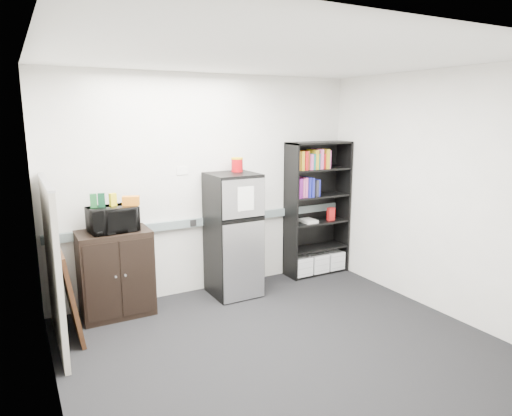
# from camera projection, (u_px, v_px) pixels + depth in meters

# --- Properties ---
(floor) EXTENTS (4.00, 4.00, 0.00)m
(floor) POSITION_uv_depth(u_px,v_px,m) (282.00, 345.00, 4.46)
(floor) COLOR black
(floor) RESTS_ON ground
(wall_back) EXTENTS (4.00, 0.02, 2.70)m
(wall_back) POSITION_uv_depth(u_px,v_px,m) (209.00, 185.00, 5.69)
(wall_back) COLOR silver
(wall_back) RESTS_ON floor
(wall_right) EXTENTS (0.02, 3.50, 2.70)m
(wall_right) POSITION_uv_depth(u_px,v_px,m) (435.00, 193.00, 5.12)
(wall_right) COLOR silver
(wall_right) RESTS_ON floor
(wall_left) EXTENTS (0.02, 3.50, 2.70)m
(wall_left) POSITION_uv_depth(u_px,v_px,m) (45.00, 238.00, 3.25)
(wall_left) COLOR silver
(wall_left) RESTS_ON floor
(ceiling) EXTENTS (4.00, 3.50, 0.02)m
(ceiling) POSITION_uv_depth(u_px,v_px,m) (285.00, 57.00, 3.91)
(ceiling) COLOR white
(ceiling) RESTS_ON wall_back
(electrical_raceway) EXTENTS (3.92, 0.05, 0.10)m
(electrical_raceway) POSITION_uv_depth(u_px,v_px,m) (211.00, 220.00, 5.75)
(electrical_raceway) COLOR slate
(electrical_raceway) RESTS_ON wall_back
(wall_note) EXTENTS (0.14, 0.00, 0.10)m
(wall_note) POSITION_uv_depth(u_px,v_px,m) (182.00, 171.00, 5.48)
(wall_note) COLOR white
(wall_note) RESTS_ON wall_back
(bookshelf) EXTENTS (0.90, 0.34, 1.85)m
(bookshelf) POSITION_uv_depth(u_px,v_px,m) (317.00, 210.00, 6.33)
(bookshelf) COLOR black
(bookshelf) RESTS_ON floor
(cubicle_partition) EXTENTS (0.06, 1.30, 1.62)m
(cubicle_partition) POSITION_uv_depth(u_px,v_px,m) (53.00, 265.00, 4.33)
(cubicle_partition) COLOR #A49F91
(cubicle_partition) RESTS_ON floor
(cabinet) EXTENTS (0.77, 0.51, 0.96)m
(cabinet) POSITION_uv_depth(u_px,v_px,m) (116.00, 273.00, 5.07)
(cabinet) COLOR black
(cabinet) RESTS_ON floor
(microwave) EXTENTS (0.53, 0.39, 0.28)m
(microwave) POSITION_uv_depth(u_px,v_px,m) (113.00, 219.00, 4.93)
(microwave) COLOR black
(microwave) RESTS_ON cabinet
(snack_box_a) EXTENTS (0.07, 0.06, 0.15)m
(snack_box_a) POSITION_uv_depth(u_px,v_px,m) (93.00, 201.00, 4.83)
(snack_box_a) COLOR #185626
(snack_box_a) RESTS_ON microwave
(snack_box_b) EXTENTS (0.08, 0.07, 0.15)m
(snack_box_b) POSITION_uv_depth(u_px,v_px,m) (101.00, 200.00, 4.87)
(snack_box_b) COLOR #0D3A21
(snack_box_b) RESTS_ON microwave
(snack_box_c) EXTENTS (0.08, 0.07, 0.14)m
(snack_box_c) POSITION_uv_depth(u_px,v_px,m) (113.00, 200.00, 4.93)
(snack_box_c) COLOR yellow
(snack_box_c) RESTS_ON microwave
(snack_bag) EXTENTS (0.20, 0.15, 0.10)m
(snack_bag) POSITION_uv_depth(u_px,v_px,m) (131.00, 201.00, 4.97)
(snack_bag) COLOR orange
(snack_bag) RESTS_ON microwave
(refrigerator) EXTENTS (0.58, 0.60, 1.52)m
(refrigerator) POSITION_uv_depth(u_px,v_px,m) (233.00, 235.00, 5.60)
(refrigerator) COLOR black
(refrigerator) RESTS_ON floor
(coffee_can) EXTENTS (0.14, 0.14, 0.19)m
(coffee_can) POSITION_uv_depth(u_px,v_px,m) (237.00, 164.00, 5.60)
(coffee_can) COLOR #A9070D
(coffee_can) RESTS_ON refrigerator
(framed_poster) EXTENTS (0.16, 0.73, 0.93)m
(framed_poster) POSITION_uv_depth(u_px,v_px,m) (70.00, 293.00, 4.56)
(framed_poster) COLOR black
(framed_poster) RESTS_ON floor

